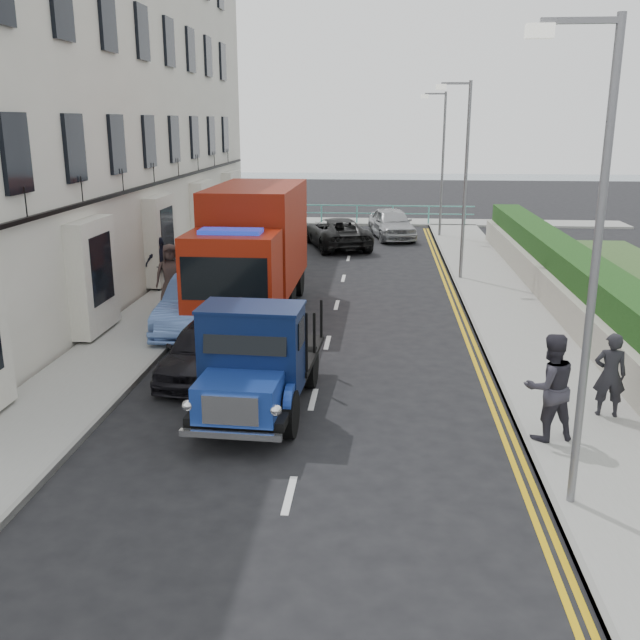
% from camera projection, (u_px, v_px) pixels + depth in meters
% --- Properties ---
extents(ground, '(120.00, 120.00, 0.00)m').
position_uv_depth(ground, '(303.00, 440.00, 13.11)').
color(ground, black).
rests_on(ground, ground).
extents(pavement_west, '(2.40, 38.00, 0.12)m').
position_uv_depth(pavement_west, '(168.00, 308.00, 22.15)').
color(pavement_west, gray).
rests_on(pavement_west, ground).
extents(pavement_east, '(2.60, 38.00, 0.12)m').
position_uv_depth(pavement_east, '(511.00, 315.00, 21.29)').
color(pavement_east, gray).
rests_on(pavement_east, ground).
extents(promenade, '(30.00, 2.50, 0.12)m').
position_uv_depth(promenade, '(357.00, 222.00, 40.91)').
color(promenade, gray).
rests_on(promenade, ground).
extents(sea_plane, '(120.00, 120.00, 0.00)m').
position_uv_depth(sea_plane, '(368.00, 180.00, 70.66)').
color(sea_plane, slate).
rests_on(sea_plane, ground).
extents(terrace_west, '(6.31, 30.20, 14.25)m').
position_uv_depth(terrace_west, '(68.00, 75.00, 24.41)').
color(terrace_west, silver).
rests_on(terrace_west, ground).
extents(garden_east, '(1.45, 28.00, 1.75)m').
position_uv_depth(garden_east, '(580.00, 289.00, 20.91)').
color(garden_east, '#B2AD9E').
rests_on(garden_east, ground).
extents(seafront_railing, '(13.00, 0.08, 1.11)m').
position_uv_depth(seafront_railing, '(357.00, 214.00, 40.00)').
color(seafront_railing, '#59B2A5').
rests_on(seafront_railing, ground).
extents(lamp_near, '(1.23, 0.18, 7.00)m').
position_uv_depth(lamp_near, '(588.00, 248.00, 9.77)').
color(lamp_near, slate).
rests_on(lamp_near, ground).
extents(lamp_mid, '(1.23, 0.18, 7.00)m').
position_uv_depth(lamp_mid, '(463.00, 170.00, 25.12)').
color(lamp_mid, slate).
rests_on(lamp_mid, ground).
extents(lamp_far, '(1.23, 0.18, 7.00)m').
position_uv_depth(lamp_far, '(441.00, 156.00, 34.71)').
color(lamp_far, slate).
rests_on(lamp_far, ground).
extents(bedford_lorry, '(2.15, 4.93, 2.28)m').
position_uv_depth(bedford_lorry, '(254.00, 367.00, 13.86)').
color(bedford_lorry, black).
rests_on(bedford_lorry, ground).
extents(red_lorry, '(2.54, 7.25, 3.78)m').
position_uv_depth(red_lorry, '(253.00, 248.00, 21.25)').
color(red_lorry, black).
rests_on(red_lorry, ground).
extents(parked_car_front, '(1.74, 3.84, 1.28)m').
position_uv_depth(parked_car_front, '(205.00, 349.00, 16.28)').
color(parked_car_front, black).
rests_on(parked_car_front, ground).
extents(parked_car_mid, '(1.72, 4.67, 1.53)m').
position_uv_depth(parked_car_mid, '(202.00, 303.00, 19.91)').
color(parked_car_mid, '#5A7BC2').
rests_on(parked_car_mid, ground).
extents(parked_car_rear, '(2.41, 4.91, 1.38)m').
position_uv_depth(parked_car_rear, '(265.00, 241.00, 30.48)').
color(parked_car_rear, '#9C9BA0').
rests_on(parked_car_rear, ground).
extents(seafront_car_left, '(3.67, 5.44, 1.39)m').
position_uv_depth(seafront_car_left, '(337.00, 233.00, 32.78)').
color(seafront_car_left, black).
rests_on(seafront_car_left, ground).
extents(seafront_car_right, '(2.66, 4.69, 1.51)m').
position_uv_depth(seafront_car_right, '(392.00, 223.00, 35.31)').
color(seafront_car_right, '#A4A5A8').
rests_on(seafront_car_right, ground).
extents(pedestrian_east_near, '(0.65, 0.47, 1.68)m').
position_uv_depth(pedestrian_east_near, '(610.00, 375.00, 13.72)').
color(pedestrian_east_near, black).
rests_on(pedestrian_east_near, pavement_east).
extents(pedestrian_east_far, '(1.13, 0.98, 1.98)m').
position_uv_depth(pedestrian_east_far, '(550.00, 387.00, 12.67)').
color(pedestrian_east_far, '#302E38').
rests_on(pedestrian_east_far, pavement_east).
extents(pedestrian_west_near, '(1.14, 0.89, 1.81)m').
position_uv_depth(pedestrian_west_near, '(161.00, 264.00, 23.99)').
color(pedestrian_west_near, black).
rests_on(pedestrian_west_near, pavement_west).
extents(pedestrian_west_far, '(1.09, 0.87, 1.93)m').
position_uv_depth(pedestrian_west_far, '(171.00, 275.00, 21.93)').
color(pedestrian_west_far, '#40312E').
rests_on(pedestrian_west_far, pavement_west).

